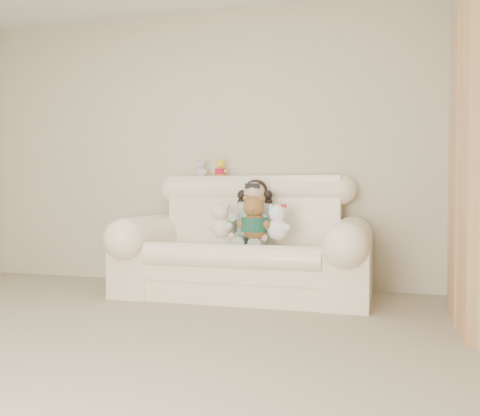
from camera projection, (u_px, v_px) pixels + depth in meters
name	position (u px, v px, depth m)	size (l,w,h in m)	color
floor	(29.00, 366.00, 2.66)	(5.00, 5.00, 0.00)	gray
wall_back	(199.00, 148.00, 5.02)	(4.50, 4.50, 0.00)	beige
sofa	(243.00, 235.00, 4.40)	(2.10, 0.95, 1.03)	#FFF2CD
door_panel	(463.00, 167.00, 3.36)	(0.06, 0.90, 2.10)	#A97948
seated_child	(255.00, 212.00, 4.45)	(0.35, 0.43, 0.58)	#326E53
brown_teddy	(254.00, 213.00, 4.19)	(0.27, 0.21, 0.42)	brown
white_cat	(277.00, 218.00, 4.18)	(0.22, 0.17, 0.34)	white
cream_teddy	(221.00, 217.00, 4.33)	(0.22, 0.17, 0.34)	white
yellow_mini_bear	(220.00, 167.00, 4.79)	(0.13, 0.10, 0.20)	yellow
grey_mini_plush	(201.00, 167.00, 4.84)	(0.13, 0.10, 0.20)	silver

